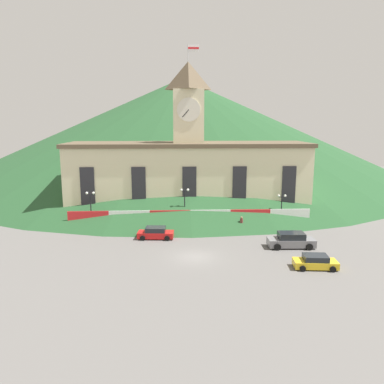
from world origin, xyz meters
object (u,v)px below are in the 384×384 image
Objects in this scene: car_gray_pickup at (291,240)px; street_lamp_far_left at (282,202)px; street_lamp_right at (185,199)px; pedestrian at (241,223)px; street_lamp_left at (91,201)px; car_red_sedan at (156,233)px; car_yellow_coupe at (315,262)px.

street_lamp_far_left is at bearing -97.30° from car_gray_pickup.
pedestrian is (7.47, -2.93, -2.72)m from street_lamp_right.
pedestrian is (20.36, -2.93, -2.52)m from street_lamp_left.
street_lamp_right reaches higher than street_lamp_far_left.
car_red_sedan is at bearing -12.40° from car_gray_pickup.
street_lamp_left is 0.90× the size of car_gray_pickup.
street_lamp_left is 26.95m from car_gray_pickup.
street_lamp_right is 15.90m from car_gray_pickup.
street_lamp_left is 12.90m from street_lamp_right.
street_lamp_right reaches higher than street_lamp_left.
car_gray_pickup is (11.96, -10.05, -2.94)m from street_lamp_right.
street_lamp_far_left reaches higher than pedestrian.
street_lamp_left is 1.11× the size of car_yellow_coupe.
car_red_sedan is (-15.71, 4.07, -0.14)m from car_gray_pickup.
street_lamp_far_left is 0.79× the size of car_gray_pickup.
car_yellow_coupe is at bearing -94.21° from street_lamp_far_left.
car_red_sedan is 11.64m from pedestrian.
street_lamp_left is at bearing -19.90° from car_gray_pickup.
car_gray_pickup is 8.43m from pedestrian.
car_gray_pickup is 6.32m from car_yellow_coupe.
street_lamp_far_left is 2.25× the size of pedestrian.
car_gray_pickup is at bearing 39.31° from pedestrian.
street_lamp_far_left is 16.59m from car_yellow_coupe.
car_red_sedan is at bearing -33.21° from street_lamp_left.
street_lamp_left is 11.30m from car_red_sedan.
car_red_sedan is 2.41× the size of pedestrian.
pedestrian is at bearing -8.17° from street_lamp_left.
street_lamp_right is 1.14× the size of car_red_sedan.
street_lamp_left reaches higher than pedestrian.
street_lamp_left is 1.15× the size of street_lamp_far_left.
street_lamp_right is 1.22× the size of street_lamp_far_left.
street_lamp_right is at bearing -117.72° from car_red_sedan.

